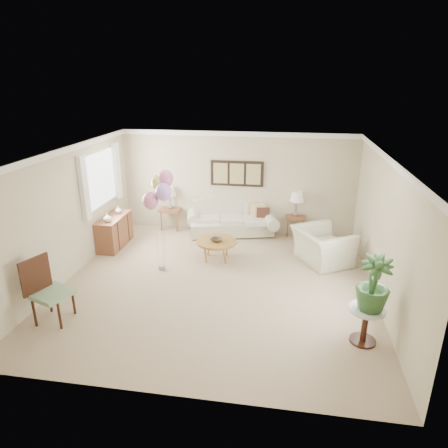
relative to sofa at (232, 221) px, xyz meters
name	(u,v)px	position (x,y,z in m)	size (l,w,h in m)	color
ground_plane	(217,284)	(0.10, -2.78, -0.34)	(6.00, 6.00, 0.00)	tan
room_shell	(211,204)	(-0.01, -2.69, 1.29)	(6.04, 6.04, 2.60)	#C3B69A
wall_art_triptych	(237,174)	(0.10, 0.18, 1.21)	(1.35, 0.06, 0.65)	black
sofa	(232,221)	(0.00, 0.00, 0.00)	(2.52, 1.35, 0.86)	beige
end_table_left	(171,211)	(-1.66, 0.08, 0.15)	(0.53, 0.48, 0.58)	brown
end_table_right	(296,218)	(1.63, 0.14, 0.11)	(0.49, 0.44, 0.53)	brown
lamp_left	(170,192)	(-1.66, 0.08, 0.68)	(0.33, 0.33, 0.58)	gray
lamp_right	(297,197)	(1.63, 0.14, 0.67)	(0.35, 0.35, 0.62)	gray
coffee_table	(216,242)	(-0.11, -1.65, 0.08)	(0.90, 0.90, 0.45)	olive
decor_bowl	(216,240)	(-0.10, -1.69, 0.15)	(0.26, 0.26, 0.06)	#30241E
armchair	(322,246)	(2.21, -1.42, 0.04)	(1.17, 1.02, 0.76)	beige
side_table	(366,317)	(2.65, -4.22, 0.11)	(0.55, 0.55, 0.59)	silver
potted_plant	(373,283)	(2.69, -4.24, 0.69)	(0.49, 0.49, 0.87)	#2D5528
accent_chair	(47,289)	(-2.44, -4.43, 0.25)	(0.71, 0.71, 1.13)	gray
credenza	(115,231)	(-2.66, -1.28, 0.03)	(0.46, 1.20, 0.74)	brown
vase_white	(107,218)	(-2.64, -1.62, 0.50)	(0.19, 0.19, 0.20)	silver
vase_sage	(118,210)	(-2.64, -1.00, 0.49)	(0.16, 0.16, 0.17)	#B6B7B4
balloon_cluster	(160,189)	(-1.12, -2.32, 1.43)	(0.59, 0.56, 2.13)	gray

